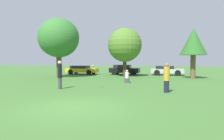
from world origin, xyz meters
TOP-DOWN VIEW (x-y plane):
  - ground_plane at (0.00, 0.00)m, footprint 120.00×120.00m
  - person_thrower at (-2.99, 4.85)m, footprint 0.28×0.28m
  - person_catcher at (3.82, 4.81)m, footprint 0.35×0.35m
  - frisbee at (-0.79, 5.13)m, footprint 0.24×0.23m
  - bystander_sitting at (0.78, 9.49)m, footprint 0.39×0.32m
  - tree_0 at (-7.38, 13.54)m, footprint 4.45×4.45m
  - tree_1 at (-0.46, 16.07)m, footprint 3.87×3.87m
  - tree_2 at (6.78, 14.97)m, footprint 2.70×2.70m
  - parked_car_yellow at (-6.74, 18.86)m, footprint 4.24×2.08m
  - parked_car_black at (-1.05, 19.25)m, footprint 3.90×1.98m
  - parked_car_silver at (4.35, 19.45)m, footprint 4.03×2.13m

SIDE VIEW (x-z plane):
  - ground_plane at x=0.00m, z-range 0.00..0.00m
  - bystander_sitting at x=0.78m, z-range -0.09..1.00m
  - parked_car_yellow at x=-6.74m, z-range 0.05..1.21m
  - parked_car_silver at x=4.35m, z-range 0.06..1.22m
  - parked_car_black at x=-1.05m, z-range 0.04..1.33m
  - person_catcher at x=3.82m, z-range 0.00..1.73m
  - person_thrower at x=-2.99m, z-range 0.04..1.90m
  - frisbee at x=-0.79m, z-range 1.47..1.61m
  - tree_1 at x=-0.46m, z-range 0.83..6.40m
  - tree_2 at x=6.78m, z-range 1.13..6.26m
  - tree_0 at x=-7.38m, z-range 1.07..7.55m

